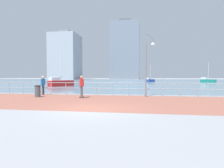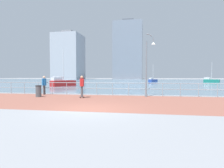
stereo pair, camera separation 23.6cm
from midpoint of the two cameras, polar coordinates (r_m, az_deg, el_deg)
The scene contains 13 objects.
ground at distance 49.22m, azimuth 6.75°, elevation 0.42°, with size 220.00×220.00×0.00m, color gray.
brick_paving at distance 12.65m, azimuth -2.24°, elevation -5.15°, with size 28.00×7.69×0.01m, color #935647.
harbor_water at distance 61.19m, azimuth 7.35°, elevation 0.79°, with size 180.00×88.00×0.00m, color slate.
waterfront_railing at distance 16.35m, azimuth 0.57°, elevation -0.79°, with size 25.25×0.06×1.10m.
lamppost at distance 15.57m, azimuth 11.33°, elevation 6.56°, with size 0.82×0.36×5.08m.
skateboarder at distance 14.56m, azimuth -8.60°, elevation -0.18°, with size 0.39×0.51×1.69m.
bystander at distance 18.07m, azimuth -19.39°, elevation 0.11°, with size 0.26×0.55×1.68m.
trash_bin at distance 16.20m, azimuth -20.85°, elevation -2.00°, with size 0.46×0.46×0.93m.
sailboat_red at distance 55.56m, azimuth 12.28°, elevation 1.09°, with size 2.77×3.62×5.00m.
sailboat_yellow at distance 32.88m, azimuth -14.46°, elevation 0.43°, with size 3.36×4.49×6.18m.
sailboat_white at distance 56.89m, azimuth 27.72°, elevation 0.94°, with size 3.95×2.70×5.36m.
tower_steel at distance 109.26m, azimuth -12.84°, elevation 8.00°, with size 14.43×15.39×26.65m.
tower_slate at distance 116.47m, azimuth 4.92°, elevation 9.87°, with size 16.91×14.79×35.44m.
Camera 2 is at (2.74, -9.10, 1.66)m, focal length 30.39 mm.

